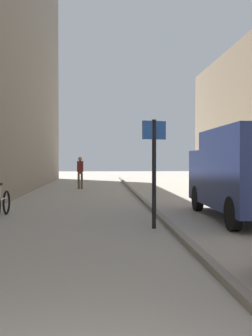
% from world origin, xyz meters
% --- Properties ---
extents(ground_plane, '(80.00, 80.00, 0.00)m').
position_xyz_m(ground_plane, '(0.00, 12.00, 0.00)').
color(ground_plane, '#A8A093').
extents(kerb_strip, '(0.16, 40.00, 0.12)m').
position_xyz_m(kerb_strip, '(1.58, 12.00, 0.06)').
color(kerb_strip, gray).
rests_on(kerb_strip, ground_plane).
extents(pedestrian_main_foreground, '(0.35, 0.24, 1.79)m').
position_xyz_m(pedestrian_main_foreground, '(-1.19, 20.19, 1.04)').
color(pedestrian_main_foreground, brown).
rests_on(pedestrian_main_foreground, ground_plane).
extents(delivery_van, '(2.10, 5.15, 2.47)m').
position_xyz_m(delivery_van, '(3.90, 8.93, 1.32)').
color(delivery_van, navy).
rests_on(delivery_van, ground_plane).
extents(street_sign_post, '(0.59, 0.19, 2.60)m').
position_xyz_m(street_sign_post, '(1.19, 7.70, 1.55)').
color(street_sign_post, black).
rests_on(street_sign_post, ground_plane).
extents(bicycle_leaning, '(0.10, 1.77, 0.98)m').
position_xyz_m(bicycle_leaning, '(-2.91, 9.82, 0.38)').
color(bicycle_leaning, black).
rests_on(bicycle_leaning, ground_plane).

